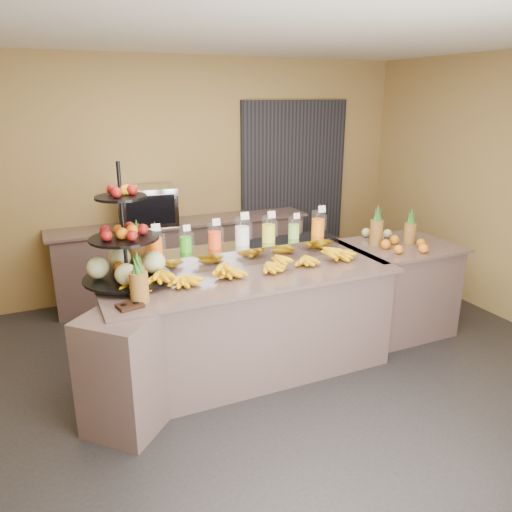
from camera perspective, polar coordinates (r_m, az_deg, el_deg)
ground at (r=4.39m, az=0.75°, el=-14.47°), size 6.00×6.00×0.00m
room_envelope at (r=4.53m, az=-1.25°, el=11.85°), size 6.04×5.02×2.82m
buffet_counter at (r=4.34m, az=-2.09°, el=-7.91°), size 2.75×1.25×0.93m
right_counter at (r=5.33m, az=15.70°, el=-3.52°), size 1.08×0.88×0.93m
back_ledge at (r=6.13m, az=-8.16°, el=-0.24°), size 3.10×0.55×0.93m
pitcher_tray at (r=4.48m, az=-1.57°, el=0.37°), size 1.85×0.30×0.15m
juice_pitcher_orange_a at (r=4.20m, az=-11.44°, el=1.33°), size 0.12×0.13×0.30m
juice_pitcher_green at (r=4.27m, az=-8.04°, el=1.58°), size 0.11×0.11×0.26m
juice_pitcher_orange_b at (r=4.34m, az=-4.75°, el=2.11°), size 0.12×0.12×0.29m
juice_pitcher_milk at (r=4.43m, az=-1.58°, el=2.64°), size 0.13×0.14×0.32m
juice_pitcher_lemon at (r=4.53m, az=1.45°, el=2.93°), size 0.13×0.13×0.31m
juice_pitcher_lime at (r=4.65m, az=4.34°, el=3.08°), size 0.11×0.11×0.26m
juice_pitcher_orange_c at (r=4.77m, az=7.10°, el=3.58°), size 0.13×0.13×0.31m
banana_heap at (r=4.17m, az=-0.78°, el=-0.95°), size 2.11×0.19×0.17m
fruit_stand at (r=4.01m, az=-14.01°, el=0.25°), size 0.87×0.87×0.96m
condiment_caddy at (r=3.63m, az=-14.21°, el=-5.53°), size 0.20×0.16×0.03m
pineapple_left_a at (r=3.66m, az=-13.23°, el=-3.09°), size 0.13×0.13×0.39m
pineapple_left_b at (r=4.31m, az=-13.30°, el=0.54°), size 0.16×0.16×0.45m
right_fruit_pile at (r=5.09m, az=15.91°, el=1.88°), size 0.46×0.44×0.25m
oven_warmer at (r=5.85m, az=-12.45°, el=5.60°), size 0.69×0.51×0.44m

